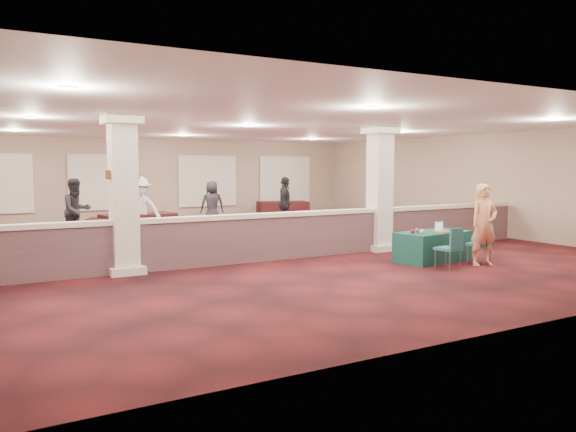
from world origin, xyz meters
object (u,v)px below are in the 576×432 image
far_table_front_right (356,220)px  attendee_b (140,210)px  far_table_back_center (139,228)px  attendee_a (77,210)px  far_table_front_center (158,238)px  far_table_back_right (283,211)px  woman (484,225)px  near_table (433,246)px  attendee_c (285,204)px  far_table_back_left (121,230)px  conf_chair_side (451,245)px  attendee_d (212,205)px  conf_chair_main (483,240)px  far_table_front_left (124,232)px

far_table_front_right → attendee_b: bearing=175.7°
far_table_back_center → attendee_a: attendee_a is taller
far_table_front_center → far_table_back_right: bearing=38.5°
woman → near_table: bearing=132.1°
far_table_front_center → attendee_c: size_ratio=0.89×
far_table_back_left → conf_chair_side: bearing=-56.3°
near_table → attendee_c: (0.13, 7.18, 0.57)m
conf_chair_side → attendee_d: attendee_d is taller
far_table_front_center → attendee_a: 3.20m
far_table_back_center → attendee_b: bearing=-90.0°
woman → far_table_back_center: 9.43m
far_table_front_center → far_table_back_left: size_ratio=0.92×
far_table_back_left → near_table: bearing=-50.4°
far_table_back_left → attendee_b: size_ratio=0.94×
far_table_back_left → far_table_back_right: 7.81m
conf_chair_main → attendee_a: size_ratio=0.49×
far_table_back_left → attendee_d: attendee_d is taller
woman → far_table_back_left: bearing=138.9°
conf_chair_side → attendee_a: size_ratio=0.48×
far_table_back_center → far_table_front_right: bearing=-5.9°
far_table_front_right → woman: bearing=-103.2°
woman → far_table_back_right: 10.95m
far_table_back_center → attendee_a: size_ratio=1.10×
conf_chair_side → attendee_c: bearing=77.5°
near_table → attendee_a: size_ratio=0.97×
conf_chair_side → woman: 1.07m
far_table_back_center → attendee_b: (0.00, -0.20, 0.53)m
far_table_front_center → attendee_a: (-1.55, 2.74, 0.58)m
far_table_front_center → attendee_b: attendee_b is taller
conf_chair_main → far_table_front_left: (-6.18, 7.19, -0.18)m
near_table → attendee_a: bearing=123.6°
near_table → attendee_a: attendee_a is taller
far_table_back_center → attendee_b: 0.57m
far_table_back_center → woman: bearing=-53.7°
attendee_a → conf_chair_main: bearing=-71.1°
woman → attendee_c: bearing=103.4°
conf_chair_main → attendee_d: attendee_d is taller
far_table_front_center → far_table_back_center: far_table_back_center is taller
conf_chair_side → attendee_b: size_ratio=0.47×
conf_chair_main → woman: bearing=-154.4°
far_table_front_center → far_table_back_right: size_ratio=0.84×
far_table_back_center → attendee_c: (5.13, 0.53, 0.50)m
far_table_back_left → attendee_c: (5.63, 0.53, 0.55)m
conf_chair_main → attendee_b: attendee_b is taller
near_table → conf_chair_main: bearing=-58.7°
conf_chair_main → conf_chair_side: (-1.10, -0.13, -0.01)m
near_table → conf_chair_side: 1.08m
woman → far_table_front_center: 7.96m
far_table_front_left → near_table: bearing=-49.1°
far_table_front_left → far_table_back_left: bearing=90.0°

